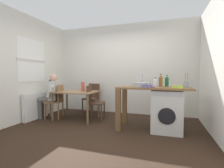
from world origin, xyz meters
name	(u,v)px	position (x,y,z in m)	size (l,w,h in m)	color
ground_plane	(103,131)	(0.00, 0.00, 0.00)	(5.46, 5.46, 0.00)	black
wall_back	(123,69)	(0.00, 1.75, 1.35)	(4.60, 0.10, 2.70)	silver
wall_window_side	(21,68)	(-2.15, 0.00, 1.35)	(0.12, 3.80, 2.70)	silver
wall_counter_side	(223,64)	(2.15, 0.00, 1.35)	(0.10, 3.80, 2.70)	silver
radiator	(36,106)	(-2.02, 0.30, 0.35)	(0.10, 0.80, 0.70)	white
dining_table	(76,95)	(-1.00, 0.64, 0.64)	(1.10, 0.76, 0.74)	olive
chair_person_seat	(57,99)	(-1.55, 0.56, 0.51)	(0.49, 0.49, 0.90)	olive
chair_opposite	(93,101)	(-0.52, 0.67, 0.51)	(0.46, 0.46, 0.90)	#4C3323
chair_spare_by_wall	(92,96)	(-0.89, 1.41, 0.51)	(0.46, 0.46, 0.90)	#4C3323
seated_person	(51,93)	(-1.70, 0.51, 0.67)	(0.55, 0.54, 1.20)	#595651
kitchen_counter	(144,94)	(0.80, 0.38, 0.76)	(1.50, 0.68, 0.92)	brown
washing_machine	(167,111)	(1.28, 0.38, 0.43)	(0.60, 0.61, 0.86)	silver
sink_basin	(141,85)	(0.75, 0.38, 0.97)	(0.38, 0.38, 0.09)	#9EA0A5
tap	(143,80)	(0.75, 0.56, 1.06)	(0.02, 0.02, 0.28)	#B2B2B7
bottle_tall_green	(155,83)	(1.04, 0.45, 1.01)	(0.07, 0.07, 0.19)	silver
bottle_squat_brown	(161,81)	(1.15, 0.53, 1.05)	(0.08, 0.08, 0.28)	brown
bottle_clear_small	(167,81)	(1.27, 0.63, 1.03)	(0.08, 0.08, 0.25)	#19592D
mixing_bowl	(147,86)	(0.89, 0.18, 0.95)	(0.22, 0.22, 0.06)	slate
utensil_crock	(186,84)	(1.64, 0.43, 0.99)	(0.11, 0.11, 0.30)	gray
colander	(178,87)	(1.46, 0.16, 0.95)	(0.20, 0.20, 0.06)	#A8C63D
vase	(83,87)	(-0.85, 0.74, 0.86)	(0.09, 0.09, 0.24)	#D84C38
scissors	(151,87)	(0.96, 0.28, 0.92)	(0.15, 0.06, 0.01)	#B2B2B7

